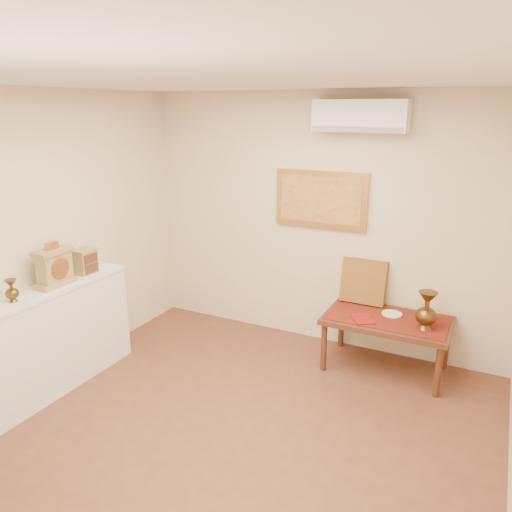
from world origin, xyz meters
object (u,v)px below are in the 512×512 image
Objects in this scene: brass_urn_tall at (427,306)px; display_ledge at (37,346)px; wooden_chest at (85,261)px; low_table at (387,324)px; mantel_clock at (54,267)px.

display_ledge is at bearing -149.55° from brass_urn_tall.
wooden_chest is 3.00m from low_table.
display_ledge is 4.93× the size of mantel_clock.
wooden_chest reaches higher than brass_urn_tall.
mantel_clock is at bearing -148.85° from low_table.
brass_urn_tall is at bearing -14.48° from low_table.
mantel_clock is at bearing -153.41° from brass_urn_tall.
wooden_chest is at bearing -155.41° from low_table.
brass_urn_tall reaches higher than low_table.
brass_urn_tall is at bearing 26.59° from mantel_clock.
low_table is at bearing 24.59° from wooden_chest.
brass_urn_tall is 0.48m from low_table.
mantel_clock is 1.68× the size of wooden_chest.
wooden_chest is (-3.04, -1.13, 0.32)m from brass_urn_tall.
mantel_clock is 0.34× the size of low_table.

